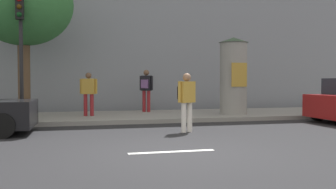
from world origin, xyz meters
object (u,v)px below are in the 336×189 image
Objects in this scene: poster_column at (233,75)px; pedestrian_with_backpack at (89,90)px; traffic_light at (20,37)px; pedestrian_near_pole at (146,87)px; pedestrian_in_red_top at (186,97)px; street_tree at (23,4)px.

poster_column is 1.86× the size of pedestrian_with_backpack.
traffic_light is at bearing -172.96° from poster_column.
traffic_light is 7.77m from poster_column.
pedestrian_near_pole is (4.54, 2.85, -1.63)m from traffic_light.
pedestrian_in_red_top is 5.34m from pedestrian_near_pole.
traffic_light is 1.33× the size of poster_column.
street_tree is 3.15× the size of pedestrian_near_pole.
traffic_light is at bearing -147.89° from pedestrian_near_pole.
pedestrian_in_red_top is (4.68, -2.48, -1.84)m from traffic_light.
street_tree is 3.34× the size of pedestrian_in_red_top.
traffic_light is 3.19m from pedestrian_with_backpack.
pedestrian_with_backpack is (-2.40, -1.24, -0.11)m from pedestrian_near_pole.
street_tree is at bearing 138.65° from pedestrian_in_red_top.
traffic_light is 5.60m from pedestrian_near_pole.
street_tree is at bearing 176.39° from pedestrian_with_backpack.
street_tree is 5.63m from pedestrian_near_pole.
pedestrian_near_pole is at bearing 27.41° from pedestrian_with_backpack.
poster_column is 4.56m from pedestrian_in_red_top.
pedestrian_in_red_top is at bearing -27.91° from traffic_light.
poster_column is 1.79× the size of pedestrian_in_red_top.
traffic_light is at bearing 152.09° from pedestrian_in_red_top.
traffic_light reaches higher than pedestrian_near_pole.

